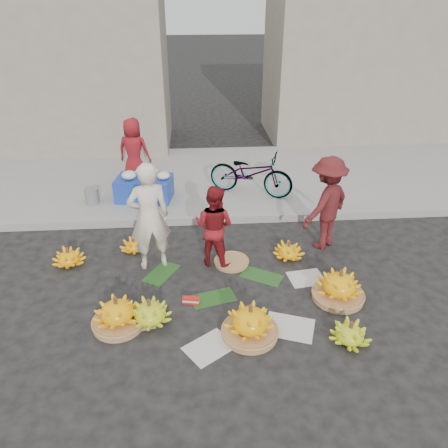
{
  "coord_description": "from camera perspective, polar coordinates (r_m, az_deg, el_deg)",
  "views": [
    {
      "loc": [
        -0.31,
        -5.35,
        4.07
      ],
      "look_at": [
        0.13,
        0.8,
        0.7
      ],
      "focal_mm": 35.0,
      "sensor_mm": 36.0,
      "label": 1
    }
  ],
  "objects": [
    {
      "name": "banana_bunch_4",
      "position": [
        6.64,
        14.82,
        -7.86
      ],
      "size": [
        0.75,
        0.75,
        0.5
      ],
      "rotation": [
        0.0,
        0.0,
        0.03
      ],
      "color": "#9E6C42",
      "rests_on": "ground"
    },
    {
      "name": "building_right",
      "position": [
        13.99,
        17.18,
        21.05
      ],
      "size": [
        5.0,
        3.0,
        5.0
      ],
      "primitive_type": "cube",
      "color": "gray",
      "rests_on": "sidewalk"
    },
    {
      "name": "grey_bucket",
      "position": [
        9.39,
        -16.88,
        3.54
      ],
      "size": [
        0.28,
        0.28,
        0.32
      ],
      "primitive_type": "cylinder",
      "color": "slate",
      "rests_on": "sidewalk"
    },
    {
      "name": "banana_bunch_6",
      "position": [
        7.66,
        -19.63,
        -4.13
      ],
      "size": [
        0.64,
        0.64,
        0.32
      ],
      "rotation": [
        0.0,
        0.0,
        -0.38
      ],
      "color": "#FFB50C",
      "rests_on": "ground"
    },
    {
      "name": "ground",
      "position": [
        6.73,
        -0.64,
        -8.58
      ],
      "size": [
        80.0,
        80.0,
        0.0
      ],
      "primitive_type": "plane",
      "color": "black",
      "rests_on": "ground"
    },
    {
      "name": "basket_spare",
      "position": [
        7.28,
        0.99,
        -5.01
      ],
      "size": [
        0.63,
        0.63,
        0.06
      ],
      "primitive_type": "cylinder",
      "rotation": [
        0.0,
        0.0,
        0.13
      ],
      "color": "#9E6C42",
      "rests_on": "ground"
    },
    {
      "name": "curb",
      "position": [
        8.54,
        -1.57,
        0.76
      ],
      "size": [
        40.0,
        0.25,
        0.15
      ],
      "primitive_type": "cube",
      "color": "gray",
      "rests_on": "ground"
    },
    {
      "name": "banana_bunch_7",
      "position": [
        7.75,
        -11.73,
        -2.74
      ],
      "size": [
        0.49,
        0.49,
        0.27
      ],
      "rotation": [
        0.0,
        0.0,
        0.27
      ],
      "color": "#FFB50C",
      "rests_on": "ground"
    },
    {
      "name": "banana_bunch_1",
      "position": [
        6.14,
        -9.67,
        -11.29
      ],
      "size": [
        0.72,
        0.72,
        0.38
      ],
      "rotation": [
        0.0,
        0.0,
        0.2
      ],
      "color": "#A0BB1A",
      "rests_on": "ground"
    },
    {
      "name": "banana_leaves",
      "position": [
        6.88,
        -1.59,
        -7.59
      ],
      "size": [
        2.0,
        1.0,
        0.0
      ],
      "primitive_type": null,
      "color": "#1A4416",
      "rests_on": "ground"
    },
    {
      "name": "banana_bunch_2",
      "position": [
        5.84,
        3.44,
        -12.71
      ],
      "size": [
        0.8,
        0.8,
        0.5
      ],
      "rotation": [
        0.0,
        0.0,
        0.26
      ],
      "color": "#9E6C42",
      "rests_on": "ground"
    },
    {
      "name": "flower_table",
      "position": [
        9.29,
        -10.33,
        4.82
      ],
      "size": [
        1.22,
        0.87,
        0.65
      ],
      "rotation": [
        0.0,
        0.0,
        -0.16
      ],
      "color": "#173297",
      "rests_on": "sidewalk"
    },
    {
      "name": "banana_bunch_0",
      "position": [
        6.15,
        -13.77,
        -11.31
      ],
      "size": [
        0.69,
        0.69,
        0.47
      ],
      "rotation": [
        0.0,
        0.0,
        0.04
      ],
      "color": "#9E6C42",
      "rests_on": "ground"
    },
    {
      "name": "sidewalk",
      "position": [
        10.45,
        -2.12,
        6.06
      ],
      "size": [
        40.0,
        4.0,
        0.12
      ],
      "primitive_type": "cube",
      "color": "gray",
      "rests_on": "ground"
    },
    {
      "name": "bicycle",
      "position": [
        9.3,
        3.53,
        6.67
      ],
      "size": [
        1.31,
        1.92,
        0.95
      ],
      "primitive_type": "imported",
      "rotation": [
        0.0,
        0.0,
        1.15
      ],
      "color": "gray",
      "rests_on": "sidewalk"
    },
    {
      "name": "incense_stack",
      "position": [
        6.45,
        -4.34,
        -9.91
      ],
      "size": [
        0.25,
        0.12,
        0.1
      ],
      "primitive_type": "cube",
      "rotation": [
        0.0,
        0.0,
        -0.18
      ],
      "color": "red",
      "rests_on": "ground"
    },
    {
      "name": "banana_bunch_3",
      "position": [
        6.01,
        16.12,
        -13.56
      ],
      "size": [
        0.62,
        0.62,
        0.32
      ],
      "rotation": [
        0.0,
        0.0,
        -0.28
      ],
      "color": "#A0BB1A",
      "rests_on": "ground"
    },
    {
      "name": "vendor_red",
      "position": [
        6.97,
        -1.3,
        -0.3
      ],
      "size": [
        0.85,
        0.79,
        1.39
      ],
      "primitive_type": "imported",
      "rotation": [
        0.0,
        0.0,
        2.64
      ],
      "color": "maroon",
      "rests_on": "ground"
    },
    {
      "name": "flower_vendor",
      "position": [
        10.0,
        -11.69,
        9.31
      ],
      "size": [
        0.81,
        0.63,
        1.47
      ],
      "primitive_type": "imported",
      "rotation": [
        0.0,
        0.0,
        2.89
      ],
      "color": "maroon",
      "rests_on": "sidewalk"
    },
    {
      "name": "man_striped",
      "position": [
        7.62,
        13.24,
        2.64
      ],
      "size": [
        1.22,
        1.15,
        1.65
      ],
      "primitive_type": "imported",
      "rotation": [
        0.0,
        0.0,
        3.83
      ],
      "color": "maroon",
      "rests_on": "ground"
    },
    {
      "name": "newspaper_scatter",
      "position": [
        6.11,
        -0.16,
        -13.09
      ],
      "size": [
        3.2,
        1.8,
        0.0
      ],
      "primitive_type": null,
      "color": "silver",
      "rests_on": "ground"
    },
    {
      "name": "banana_bunch_5",
      "position": [
        7.48,
        8.42,
        -3.48
      ],
      "size": [
        0.59,
        0.59,
        0.31
      ],
      "rotation": [
        0.0,
        0.0,
        0.29
      ],
      "color": "#FFB50C",
      "rests_on": "ground"
    },
    {
      "name": "vendor_cream",
      "position": [
        6.91,
        -9.75,
        0.88
      ],
      "size": [
        0.74,
        0.58,
        1.8
      ],
      "primitive_type": "imported",
      "rotation": [
        0.0,
        0.0,
        3.39
      ],
      "color": "beige",
      "rests_on": "ground"
    },
    {
      "name": "building_left",
      "position": [
        13.24,
        -21.33,
        17.83
      ],
      "size": [
        6.0,
        3.0,
        4.0
      ],
      "primitive_type": "cube",
      "color": "gray",
      "rests_on": "sidewalk"
    }
  ]
}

